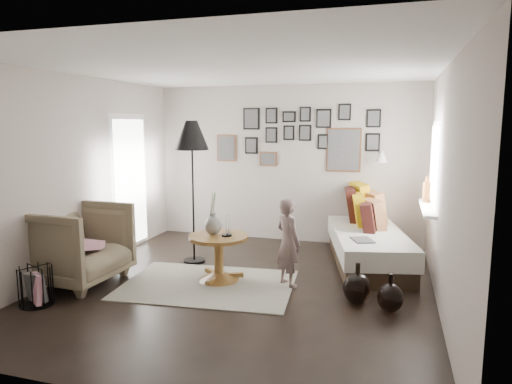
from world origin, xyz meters
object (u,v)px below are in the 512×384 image
(floor_lamp, at_px, (192,141))
(demijohn_large, at_px, (357,288))
(daybed, at_px, (369,240))
(magazine_basket, at_px, (36,286))
(child, at_px, (288,242))
(pedestal_table, at_px, (219,260))
(demijohn_small, at_px, (390,298))
(vase, at_px, (213,222))
(armchair, at_px, (76,244))

(floor_lamp, relative_size, demijohn_large, 4.34)
(daybed, relative_size, demijohn_large, 4.98)
(magazine_basket, bearing_deg, child, 29.08)
(pedestal_table, bearing_deg, demijohn_small, -10.52)
(demijohn_large, bearing_deg, daybed, 88.73)
(child, bearing_deg, demijohn_large, -161.57)
(child, bearing_deg, vase, 44.64)
(pedestal_table, xyz_separation_m, magazine_basket, (-1.63, -1.31, -0.06))
(pedestal_table, xyz_separation_m, daybed, (1.77, 1.31, 0.07))
(daybed, bearing_deg, magazine_basket, -155.41)
(armchair, relative_size, floor_lamp, 0.54)
(daybed, height_order, magazine_basket, daybed)
(magazine_basket, distance_m, demijohn_large, 3.52)
(daybed, xyz_separation_m, magazine_basket, (-3.40, -2.61, -0.13))
(floor_lamp, bearing_deg, daybed, 15.62)
(child, bearing_deg, armchair, 55.13)
(vase, distance_m, child, 0.98)
(vase, distance_m, daybed, 2.29)
(daybed, distance_m, floor_lamp, 2.85)
(vase, xyz_separation_m, daybed, (1.85, 1.29, -0.41))
(daybed, relative_size, child, 2.12)
(vase, distance_m, demijohn_small, 2.28)
(pedestal_table, height_order, daybed, daybed)
(pedestal_table, distance_m, demijohn_large, 1.75)
(demijohn_large, bearing_deg, armchair, -174.93)
(floor_lamp, height_order, child, floor_lamp)
(pedestal_table, relative_size, child, 0.69)
(armchair, height_order, magazine_basket, armchair)
(pedestal_table, distance_m, demijohn_small, 2.12)
(floor_lamp, relative_size, child, 1.85)
(daybed, distance_m, armchair, 3.92)
(floor_lamp, bearing_deg, vase, -48.31)
(pedestal_table, distance_m, vase, 0.49)
(daybed, xyz_separation_m, child, (-0.90, -1.22, 0.20))
(demijohn_large, relative_size, child, 0.43)
(vase, bearing_deg, demijohn_large, -8.99)
(armchair, distance_m, magazine_basket, 0.79)
(magazine_basket, bearing_deg, demijohn_large, 17.16)
(daybed, xyz_separation_m, demijohn_large, (-0.04, -1.58, -0.16))
(demijohn_large, bearing_deg, pedestal_table, 171.25)
(pedestal_table, height_order, child, child)
(floor_lamp, bearing_deg, demijohn_small, -20.71)
(pedestal_table, distance_m, magazine_basket, 2.09)
(pedestal_table, xyz_separation_m, demijohn_large, (1.73, -0.27, -0.09))
(daybed, bearing_deg, floor_lamp, -177.38)
(vase, height_order, demijohn_large, vase)
(daybed, height_order, demijohn_small, daybed)
(pedestal_table, bearing_deg, child, 5.63)
(pedestal_table, bearing_deg, daybed, 36.55)
(daybed, xyz_separation_m, floor_lamp, (-2.40, -0.67, 1.39))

